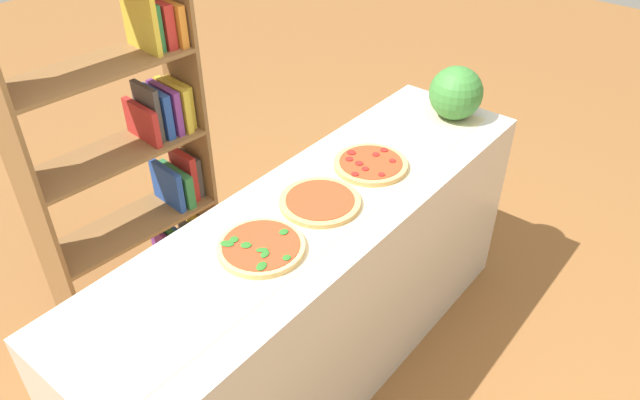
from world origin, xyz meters
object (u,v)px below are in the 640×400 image
object	(u,v)px
pizza_spinach_0	(261,247)
pizza_pepperoni_2	(371,165)
bookshelf	(140,154)
watermelon	(456,93)
pizza_plain_1	(319,201)

from	to	relation	value
pizza_spinach_0	pizza_pepperoni_2	bearing A→B (deg)	0.53
pizza_pepperoni_2	bookshelf	size ratio (longest dim) A/B	0.18
bookshelf	pizza_spinach_0	bearing A→B (deg)	-103.77
watermelon	bookshelf	world-z (taller)	bookshelf
pizza_spinach_0	pizza_plain_1	xyz separation A→B (m)	(0.33, 0.01, -0.00)
pizza_pepperoni_2	bookshelf	bearing A→B (deg)	111.38
pizza_spinach_0	bookshelf	bearing A→B (deg)	76.23
pizza_spinach_0	pizza_plain_1	bearing A→B (deg)	2.33
pizza_spinach_0	watermelon	xyz separation A→B (m)	(1.24, -0.04, 0.11)
pizza_spinach_0	pizza_pepperoni_2	world-z (taller)	same
pizza_pepperoni_2	bookshelf	xyz separation A→B (m)	(-0.40, 1.02, -0.16)
pizza_spinach_0	bookshelf	world-z (taller)	bookshelf
pizza_plain_1	watermelon	size ratio (longest dim) A/B	1.25
pizza_spinach_0	watermelon	world-z (taller)	watermelon
watermelon	pizza_plain_1	bearing A→B (deg)	176.69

